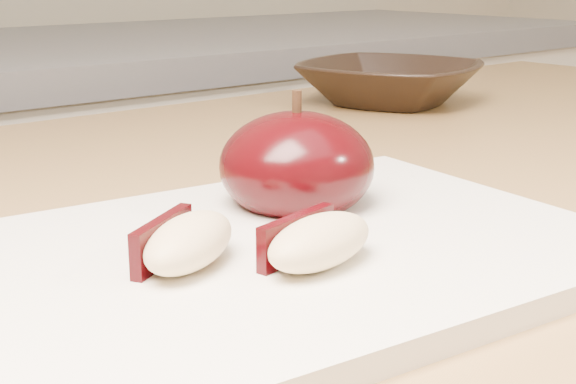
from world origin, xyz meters
TOP-DOWN VIEW (x-y plane):
  - cutting_board at (-0.04, 0.37)m, footprint 0.34×0.27m
  - apple_half at (0.01, 0.42)m, footprint 0.11×0.11m
  - apple_wedge_a at (-0.09, 0.37)m, footprint 0.07×0.06m
  - apple_wedge_b at (-0.05, 0.34)m, footprint 0.07×0.04m
  - bowl at (0.36, 0.67)m, footprint 0.24×0.24m

SIDE VIEW (x-z plane):
  - cutting_board at x=-0.04m, z-range 0.90..0.91m
  - bowl at x=0.36m, z-range 0.90..0.95m
  - apple_wedge_a at x=-0.09m, z-range 0.91..0.94m
  - apple_wedge_b at x=-0.05m, z-range 0.91..0.94m
  - apple_half at x=0.01m, z-range 0.90..0.97m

